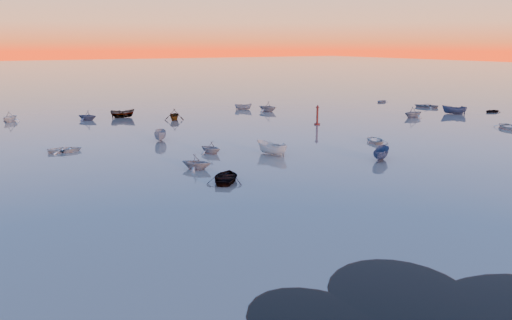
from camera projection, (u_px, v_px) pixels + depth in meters
ground at (97, 101)px, 113.87m from camera, size 600.00×600.00×0.00m
mud_lobes at (487, 278)px, 28.10m from camera, size 140.00×6.00×0.07m
moored_fleet at (166, 132)px, 73.96m from camera, size 124.00×58.00×1.20m
boat_near_center at (380, 160)px, 56.59m from camera, size 3.70×4.23×1.38m
boat_near_right at (211, 153)px, 59.92m from camera, size 3.52×2.57×1.12m
channel_marker at (317, 116)px, 80.59m from camera, size 0.94×0.94×3.35m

